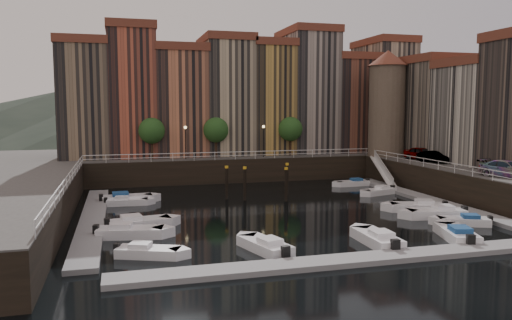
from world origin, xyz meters
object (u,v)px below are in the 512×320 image
object	(u,v)px
car_a	(422,154)
car_b	(433,158)
corner_tower	(387,102)
mooring_pilings	(261,183)
car_c	(508,170)
boat_left_1	(129,232)
gangway	(383,169)
boat_left_0	(147,252)
boat_left_2	(138,223)

from	to	relation	value
car_a	car_b	xyz separation A→B (m)	(-0.33, -2.79, -0.12)
corner_tower	car_a	bearing A→B (deg)	-75.70
mooring_pilings	car_c	bearing A→B (deg)	-30.21
corner_tower	car_b	xyz separation A→B (m)	(1.18, -8.73, -6.53)
boat_left_1	gangway	bearing A→B (deg)	40.42
car_a	boat_left_0	bearing A→B (deg)	-164.81
corner_tower	car_b	bearing A→B (deg)	-82.28
boat_left_0	car_b	bearing A→B (deg)	50.44
boat_left_1	car_b	size ratio (longest dim) A/B	1.29
car_a	boat_left_2	bearing A→B (deg)	-175.65
corner_tower	car_a	distance (m)	8.87
car_c	boat_left_1	bearing A→B (deg)	162.79
boat_left_2	mooring_pilings	bearing A→B (deg)	27.19
mooring_pilings	car_a	xyz separation A→B (m)	(21.26, 3.50, 2.14)
gangway	boat_left_2	size ratio (longest dim) A/B	1.59
mooring_pilings	car_c	distance (m)	23.42
boat_left_0	car_c	size ratio (longest dim) A/B	0.82
boat_left_1	car_a	distance (m)	38.42
gangway	boat_left_2	world-z (taller)	gangway
car_a	mooring_pilings	bearing A→B (deg)	172.77
gangway	boat_left_0	world-z (taller)	gangway
mooring_pilings	car_b	world-z (taller)	car_b
gangway	car_b	world-z (taller)	car_b
boat_left_2	boat_left_1	bearing A→B (deg)	-115.65
corner_tower	mooring_pilings	distance (m)	23.50
corner_tower	boat_left_2	bearing A→B (deg)	-149.77
car_c	corner_tower	bearing A→B (deg)	73.10
boat_left_0	boat_left_2	size ratio (longest dim) A/B	0.83
gangway	boat_left_0	xyz separation A→B (m)	(-29.45, -22.42, -1.58)
boat_left_1	car_a	bearing A→B (deg)	35.29
car_a	car_c	size ratio (longest dim) A/B	0.87
gangway	mooring_pilings	world-z (taller)	gangway
boat_left_2	car_b	distance (m)	35.47
car_b	car_c	xyz separation A→B (m)	(-0.77, -12.45, 0.11)
car_a	boat_left_1	bearing A→B (deg)	-172.35
boat_left_0	boat_left_1	size ratio (longest dim) A/B	0.84
boat_left_2	gangway	bearing A→B (deg)	16.61
car_a	corner_tower	bearing A→B (deg)	87.71
boat_left_1	corner_tower	bearing A→B (deg)	44.02
corner_tower	car_c	size ratio (longest dim) A/B	2.61
boat_left_1	boat_left_2	bearing A→B (deg)	84.80
mooring_pilings	boat_left_2	size ratio (longest dim) A/B	1.38
boat_left_1	car_b	bearing A→B (deg)	31.55
boat_left_2	car_a	world-z (taller)	car_a
gangway	mooring_pilings	bearing A→B (deg)	-163.64
car_a	car_b	world-z (taller)	car_a
car_a	gangway	bearing A→B (deg)	145.32
car_a	car_c	world-z (taller)	car_a
boat_left_0	boat_left_2	distance (m)	7.93
boat_left_1	mooring_pilings	bearing A→B (deg)	52.89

